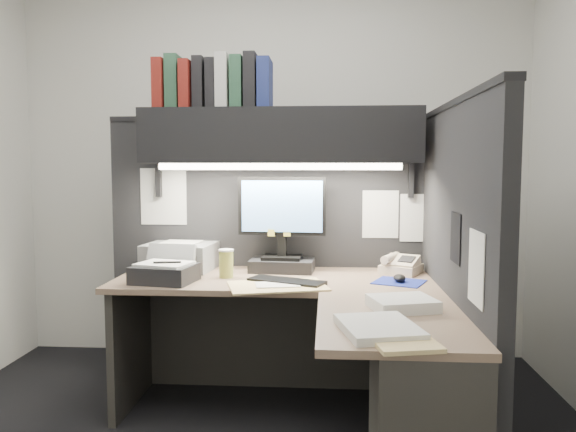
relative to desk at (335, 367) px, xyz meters
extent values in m
cube|color=silver|center=(-0.43, 1.50, 0.91)|extent=(3.50, 0.04, 2.70)
cube|color=silver|center=(-0.43, -1.50, 0.91)|extent=(3.50, 0.04, 2.70)
cube|color=black|center=(-0.40, 0.93, 0.36)|extent=(1.90, 0.06, 1.60)
cube|color=black|center=(0.55, 0.18, 0.36)|extent=(0.06, 1.50, 1.60)
cube|color=#7C654E|center=(-0.33, 0.56, 0.27)|extent=(1.70, 0.68, 0.03)
cube|color=#7C654E|center=(0.22, -0.20, 0.27)|extent=(0.60, 0.85, 0.03)
cube|color=#2E2C29|center=(-0.33, 0.86, -0.09)|extent=(1.61, 0.02, 0.70)
cube|color=#2E2C29|center=(-1.13, 0.56, -0.09)|extent=(0.04, 0.61, 0.70)
cube|color=black|center=(-0.30, 0.75, 1.06)|extent=(1.55, 0.34, 0.30)
cylinder|color=white|center=(-0.30, 0.61, 0.89)|extent=(1.32, 0.04, 0.04)
cube|color=black|center=(-0.29, 0.75, 0.32)|extent=(0.37, 0.24, 0.07)
cube|color=black|center=(-0.29, 0.75, 0.44)|extent=(0.05, 0.04, 0.12)
cube|color=black|center=(-0.29, 0.75, 0.66)|extent=(0.50, 0.07, 0.33)
cube|color=#6AA2EA|center=(-0.29, 0.73, 0.66)|extent=(0.46, 0.04, 0.29)
cube|color=black|center=(-0.24, 0.42, 0.30)|extent=(0.42, 0.28, 0.02)
cube|color=navy|center=(0.34, 0.48, 0.29)|extent=(0.31, 0.30, 0.00)
ellipsoid|color=black|center=(0.34, 0.48, 0.31)|extent=(0.07, 0.10, 0.04)
cube|color=beige|center=(0.38, 0.74, 0.33)|extent=(0.27, 0.27, 0.08)
cylinder|color=#C6BE4F|center=(-0.58, 0.55, 0.36)|extent=(0.09, 0.09, 0.14)
cube|color=gray|center=(-0.89, 0.77, 0.36)|extent=(0.42, 0.37, 0.15)
cube|color=black|center=(-0.88, 0.40, 0.33)|extent=(0.34, 0.30, 0.09)
cube|color=#E4C780|center=(-0.29, 0.33, 0.29)|extent=(0.54, 0.43, 0.01)
cube|color=white|center=(0.28, -0.08, 0.31)|extent=(0.31, 0.28, 0.05)
cube|color=white|center=(0.15, -0.41, 0.30)|extent=(0.33, 0.37, 0.03)
cube|color=#E4C780|center=(0.22, -0.53, 0.29)|extent=(0.26, 0.31, 0.02)
cube|color=maroon|center=(-0.98, 0.74, 1.35)|extent=(0.06, 0.22, 0.28)
cube|color=#254A34|center=(-0.91, 0.77, 1.36)|extent=(0.07, 0.22, 0.30)
cube|color=maroon|center=(-0.82, 0.73, 1.34)|extent=(0.06, 0.22, 0.26)
cube|color=black|center=(-0.76, 0.77, 1.35)|extent=(0.06, 0.22, 0.29)
cube|color=black|center=(-0.69, 0.76, 1.34)|extent=(0.06, 0.22, 0.28)
cube|color=beige|center=(-0.62, 0.75, 1.36)|extent=(0.07, 0.22, 0.30)
cube|color=#254A34|center=(-0.55, 0.77, 1.35)|extent=(0.07, 0.22, 0.29)
cube|color=black|center=(-0.47, 0.76, 1.36)|extent=(0.07, 0.22, 0.31)
cube|color=navy|center=(-0.39, 0.76, 1.35)|extent=(0.07, 0.22, 0.28)
cube|color=white|center=(0.27, 0.90, 0.61)|extent=(0.21, 0.00, 0.28)
cube|color=white|center=(0.49, 0.90, 0.59)|extent=(0.21, 0.00, 0.28)
cube|color=white|center=(-1.03, 0.90, 0.71)|extent=(0.28, 0.00, 0.34)
cube|color=black|center=(0.52, 0.05, 0.58)|extent=(0.00, 0.18, 0.22)
cube|color=white|center=(0.52, -0.30, 0.51)|extent=(0.00, 0.21, 0.28)
camera|label=1|loc=(-0.04, -2.42, 0.88)|focal=35.00mm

